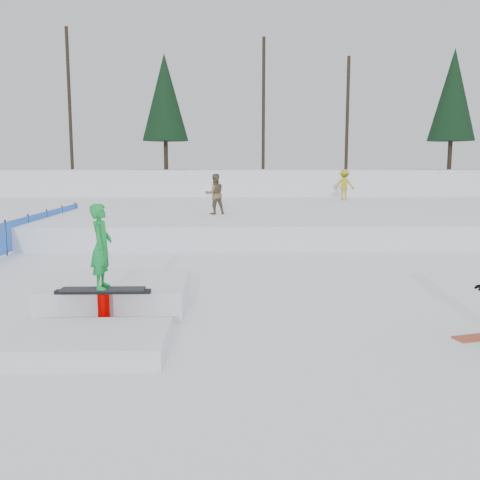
{
  "coord_description": "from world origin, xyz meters",
  "views": [
    {
      "loc": [
        0.18,
        -9.67,
        2.75
      ],
      "look_at": [
        0.5,
        2.0,
        1.1
      ],
      "focal_mm": 40.0,
      "sensor_mm": 36.0,
      "label": 1
    }
  ],
  "objects_px": {
    "safety_fence": "(6,238)",
    "walker_olive": "(215,194)",
    "walker_ygreen": "(344,185)",
    "jib_rail_feature": "(111,302)"
  },
  "relations": [
    {
      "from": "safety_fence",
      "to": "walker_olive",
      "type": "distance_m",
      "value": 8.0
    },
    {
      "from": "walker_ygreen",
      "to": "jib_rail_feature",
      "type": "bearing_deg",
      "value": 90.21
    },
    {
      "from": "walker_olive",
      "to": "walker_ygreen",
      "type": "relative_size",
      "value": 0.95
    },
    {
      "from": "walker_ygreen",
      "to": "jib_rail_feature",
      "type": "height_order",
      "value": "walker_ygreen"
    },
    {
      "from": "walker_ygreen",
      "to": "safety_fence",
      "type": "bearing_deg",
      "value": 68.37
    },
    {
      "from": "safety_fence",
      "to": "walker_ygreen",
      "type": "bearing_deg",
      "value": 44.83
    },
    {
      "from": "jib_rail_feature",
      "to": "walker_olive",
      "type": "bearing_deg",
      "value": 81.98
    },
    {
      "from": "safety_fence",
      "to": "jib_rail_feature",
      "type": "bearing_deg",
      "value": -56.03
    },
    {
      "from": "walker_olive",
      "to": "safety_fence",
      "type": "bearing_deg",
      "value": 19.23
    },
    {
      "from": "walker_olive",
      "to": "jib_rail_feature",
      "type": "height_order",
      "value": "walker_olive"
    }
  ]
}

